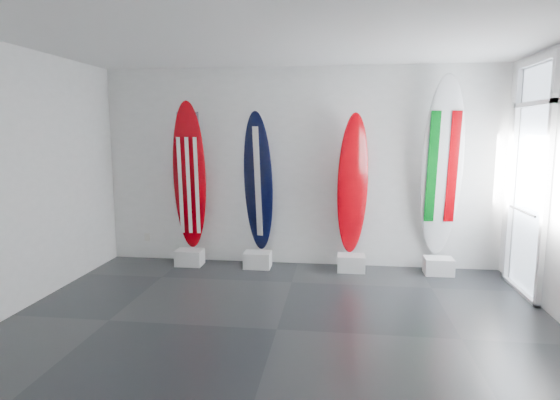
# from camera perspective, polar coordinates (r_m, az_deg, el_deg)

# --- Properties ---
(floor) EXTENTS (6.00, 6.00, 0.00)m
(floor) POSITION_cam_1_polar(r_m,az_deg,el_deg) (5.04, -0.39, -15.55)
(floor) COLOR black
(floor) RESTS_ON ground
(ceiling) EXTENTS (6.00, 6.00, 0.00)m
(ceiling) POSITION_cam_1_polar(r_m,az_deg,el_deg) (4.70, -0.43, 20.11)
(ceiling) COLOR white
(ceiling) RESTS_ON wall_back
(wall_back) EXTENTS (6.00, 0.00, 6.00)m
(wall_back) POSITION_cam_1_polar(r_m,az_deg,el_deg) (7.11, 2.28, 3.99)
(wall_back) COLOR silver
(wall_back) RESTS_ON ground
(wall_front) EXTENTS (6.00, 0.00, 6.00)m
(wall_front) POSITION_cam_1_polar(r_m,az_deg,el_deg) (2.22, -9.06, -5.89)
(wall_front) COLOR silver
(wall_front) RESTS_ON ground
(wall_left) EXTENTS (0.00, 5.00, 5.00)m
(wall_left) POSITION_cam_1_polar(r_m,az_deg,el_deg) (5.85, -30.99, 1.85)
(wall_left) COLOR silver
(wall_left) RESTS_ON ground
(display_block_usa) EXTENTS (0.40, 0.30, 0.24)m
(display_block_usa) POSITION_cam_1_polar(r_m,az_deg,el_deg) (7.37, -10.98, -6.91)
(display_block_usa) COLOR white
(display_block_usa) RESTS_ON floor
(surfboard_usa) EXTENTS (0.51, 0.23, 2.26)m
(surfboard_usa) POSITION_cam_1_polar(r_m,az_deg,el_deg) (7.24, -11.01, 2.88)
(surfboard_usa) COLOR #9C0006
(surfboard_usa) RESTS_ON display_block_usa
(display_block_navy) EXTENTS (0.40, 0.30, 0.24)m
(display_block_navy) POSITION_cam_1_polar(r_m,az_deg,el_deg) (7.12, -2.76, -7.31)
(display_block_navy) COLOR white
(display_block_navy) RESTS_ON floor
(surfboard_navy) EXTENTS (0.53, 0.39, 2.11)m
(surfboard_navy) POSITION_cam_1_polar(r_m,az_deg,el_deg) (6.99, -2.68, 2.19)
(surfboard_navy) COLOR black
(surfboard_navy) RESTS_ON display_block_navy
(display_block_swiss) EXTENTS (0.40, 0.30, 0.24)m
(display_block_swiss) POSITION_cam_1_polar(r_m,az_deg,el_deg) (7.02, 8.69, -7.63)
(display_block_swiss) COLOR white
(display_block_swiss) RESTS_ON floor
(surfboard_swiss) EXTENTS (0.51, 0.35, 2.08)m
(surfboard_swiss) POSITION_cam_1_polar(r_m,az_deg,el_deg) (6.89, 8.89, 1.89)
(surfboard_swiss) COLOR #9C0006
(surfboard_swiss) RESTS_ON display_block_swiss
(display_block_italy) EXTENTS (0.40, 0.30, 0.24)m
(display_block_italy) POSITION_cam_1_polar(r_m,az_deg,el_deg) (7.16, 18.81, -7.66)
(display_block_italy) COLOR white
(display_block_italy) RESTS_ON floor
(surfboard_italy) EXTENTS (0.61, 0.39, 2.60)m
(surfboard_italy) POSITION_cam_1_polar(r_m,az_deg,el_deg) (7.01, 19.19, 3.75)
(surfboard_italy) COLOR silver
(surfboard_italy) RESTS_ON display_block_italy
(wall_outlet) EXTENTS (0.09, 0.02, 0.13)m
(wall_outlet) POSITION_cam_1_polar(r_m,az_deg,el_deg) (7.87, -15.92, -4.38)
(wall_outlet) COLOR silver
(wall_outlet) RESTS_ON wall_back
(glass_door) EXTENTS (0.12, 1.16, 2.85)m
(glass_door) POSITION_cam_1_polar(r_m,az_deg,el_deg) (6.58, 28.20, 1.99)
(glass_door) COLOR white
(glass_door) RESTS_ON floor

